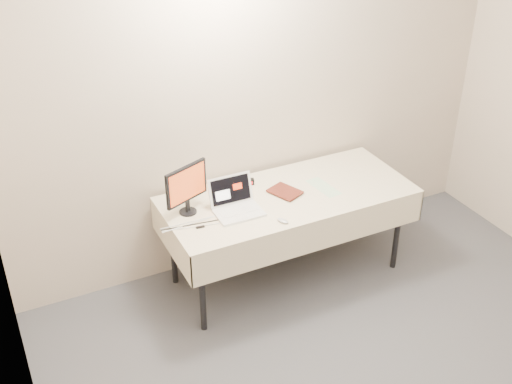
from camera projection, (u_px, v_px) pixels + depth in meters
name	position (u px, v px, depth m)	size (l,w,h in m)	color
back_wall	(261.00, 95.00, 4.76)	(4.00, 0.10, 2.70)	beige
table	(288.00, 201.00, 4.75)	(1.86, 0.81, 0.74)	black
laptop	(235.00, 203.00, 4.50)	(0.33, 0.30, 0.22)	white
monitor	(186.00, 186.00, 4.39)	(0.34, 0.16, 0.37)	black
book	(278.00, 184.00, 4.61)	(0.17, 0.02, 0.23)	maroon
alarm_clock	(247.00, 182.00, 4.83)	(0.11, 0.07, 0.04)	black
clicker	(283.00, 221.00, 4.39)	(0.04, 0.09, 0.02)	silver
paper_form	(324.00, 187.00, 4.80)	(0.12, 0.30, 0.00)	#B3DAAD
usb_dongle	(200.00, 227.00, 4.33)	(0.06, 0.02, 0.01)	black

